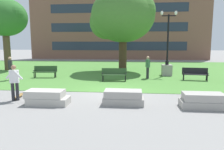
{
  "coord_description": "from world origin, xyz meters",
  "views": [
    {
      "loc": [
        1.2,
        -11.72,
        2.74
      ],
      "look_at": [
        0.19,
        -1.4,
        1.2
      ],
      "focal_mm": 35.0,
      "sensor_mm": 36.0,
      "label": 1
    }
  ],
  "objects_px": {
    "concrete_block_left": "(123,98)",
    "park_bench_far_left": "(45,71)",
    "concrete_block_center": "(47,98)",
    "park_bench_near_left": "(114,74)",
    "lamp_post_center": "(167,63)",
    "concrete_block_right": "(203,101)",
    "person_skateboarder": "(14,80)",
    "skateboard": "(19,96)",
    "person_bystander_far_lawn": "(10,67)",
    "person_bystander_near_lawn": "(148,66)",
    "park_bench_near_right": "(195,73)"
  },
  "relations": [
    {
      "from": "concrete_block_right",
      "to": "park_bench_far_left",
      "type": "distance_m",
      "value": 12.15
    },
    {
      "from": "park_bench_near_right",
      "to": "person_bystander_near_lawn",
      "type": "relative_size",
      "value": 1.08
    },
    {
      "from": "park_bench_near_left",
      "to": "park_bench_far_left",
      "type": "xyz_separation_m",
      "value": [
        -5.53,
        1.03,
        0.0
      ]
    },
    {
      "from": "concrete_block_center",
      "to": "person_bystander_far_lawn",
      "type": "relative_size",
      "value": 1.1
    },
    {
      "from": "concrete_block_right",
      "to": "person_skateboarder",
      "type": "relative_size",
      "value": 1.05
    },
    {
      "from": "person_bystander_far_lawn",
      "to": "park_bench_near_left",
      "type": "bearing_deg",
      "value": 2.9
    },
    {
      "from": "person_bystander_near_lawn",
      "to": "concrete_block_right",
      "type": "bearing_deg",
      "value": -76.12
    },
    {
      "from": "lamp_post_center",
      "to": "person_bystander_near_lawn",
      "type": "height_order",
      "value": "lamp_post_center"
    },
    {
      "from": "park_bench_near_left",
      "to": "concrete_block_center",
      "type": "bearing_deg",
      "value": -111.77
    },
    {
      "from": "lamp_post_center",
      "to": "park_bench_far_left",
      "type": "bearing_deg",
      "value": -168.39
    },
    {
      "from": "person_bystander_near_lawn",
      "to": "park_bench_near_left",
      "type": "bearing_deg",
      "value": -151.74
    },
    {
      "from": "park_bench_near_left",
      "to": "person_bystander_near_lawn",
      "type": "height_order",
      "value": "person_bystander_near_lawn"
    },
    {
      "from": "concrete_block_left",
      "to": "skateboard",
      "type": "height_order",
      "value": "concrete_block_left"
    },
    {
      "from": "concrete_block_right",
      "to": "concrete_block_left",
      "type": "bearing_deg",
      "value": 175.89
    },
    {
      "from": "concrete_block_right",
      "to": "park_bench_far_left",
      "type": "bearing_deg",
      "value": 143.97
    },
    {
      "from": "skateboard",
      "to": "concrete_block_center",
      "type": "bearing_deg",
      "value": -27.01
    },
    {
      "from": "person_bystander_far_lawn",
      "to": "concrete_block_center",
      "type": "bearing_deg",
      "value": -48.79
    },
    {
      "from": "park_bench_far_left",
      "to": "concrete_block_right",
      "type": "bearing_deg",
      "value": -36.03
    },
    {
      "from": "skateboard",
      "to": "person_bystander_far_lawn",
      "type": "xyz_separation_m",
      "value": [
        -3.2,
        4.85,
        0.9
      ]
    },
    {
      "from": "skateboard",
      "to": "concrete_block_left",
      "type": "bearing_deg",
      "value": -6.88
    },
    {
      "from": "concrete_block_left",
      "to": "person_bystander_far_lawn",
      "type": "bearing_deg",
      "value": 147.11
    },
    {
      "from": "person_skateboarder",
      "to": "lamp_post_center",
      "type": "relative_size",
      "value": 0.32
    },
    {
      "from": "lamp_post_center",
      "to": "person_skateboarder",
      "type": "bearing_deg",
      "value": -133.8
    },
    {
      "from": "person_skateboarder",
      "to": "park_bench_far_left",
      "type": "bearing_deg",
      "value": 100.88
    },
    {
      "from": "concrete_block_left",
      "to": "park_bench_far_left",
      "type": "distance_m",
      "value": 9.46
    },
    {
      "from": "park_bench_far_left",
      "to": "park_bench_near_right",
      "type": "bearing_deg",
      "value": -0.9
    },
    {
      "from": "concrete_block_center",
      "to": "concrete_block_left",
      "type": "bearing_deg",
      "value": 5.43
    },
    {
      "from": "skateboard",
      "to": "person_bystander_far_lawn",
      "type": "height_order",
      "value": "person_bystander_far_lawn"
    },
    {
      "from": "skateboard",
      "to": "person_bystander_near_lawn",
      "type": "xyz_separation_m",
      "value": [
        6.81,
        6.55,
        0.9
      ]
    },
    {
      "from": "concrete_block_center",
      "to": "skateboard",
      "type": "bearing_deg",
      "value": 152.99
    },
    {
      "from": "lamp_post_center",
      "to": "person_bystander_near_lawn",
      "type": "xyz_separation_m",
      "value": [
        -1.69,
        -1.7,
        -0.11
      ]
    },
    {
      "from": "person_skateboarder",
      "to": "concrete_block_center",
      "type": "bearing_deg",
      "value": -15.17
    },
    {
      "from": "concrete_block_left",
      "to": "park_bench_near_right",
      "type": "distance_m",
      "value": 8.33
    },
    {
      "from": "person_skateboarder",
      "to": "park_bench_far_left",
      "type": "height_order",
      "value": "person_skateboarder"
    },
    {
      "from": "concrete_block_left",
      "to": "lamp_post_center",
      "type": "distance_m",
      "value": 9.48
    },
    {
      "from": "person_bystander_near_lawn",
      "to": "lamp_post_center",
      "type": "bearing_deg",
      "value": 45.27
    },
    {
      "from": "park_bench_far_left",
      "to": "lamp_post_center",
      "type": "xyz_separation_m",
      "value": [
        9.67,
        1.99,
        0.56
      ]
    },
    {
      "from": "concrete_block_center",
      "to": "concrete_block_right",
      "type": "relative_size",
      "value": 1.05
    },
    {
      "from": "person_skateboarder",
      "to": "skateboard",
      "type": "relative_size",
      "value": 1.65
    },
    {
      "from": "lamp_post_center",
      "to": "park_bench_near_left",
      "type": "bearing_deg",
      "value": -143.87
    },
    {
      "from": "concrete_block_left",
      "to": "person_skateboarder",
      "type": "relative_size",
      "value": 1.05
    },
    {
      "from": "park_bench_near_right",
      "to": "park_bench_far_left",
      "type": "xyz_separation_m",
      "value": [
        -11.37,
        0.18,
        0.0
      ]
    },
    {
      "from": "park_bench_far_left",
      "to": "person_bystander_near_lawn",
      "type": "distance_m",
      "value": 8.0
    },
    {
      "from": "park_bench_near_right",
      "to": "person_bystander_far_lawn",
      "type": "relative_size",
      "value": 1.08
    },
    {
      "from": "park_bench_near_left",
      "to": "person_bystander_near_lawn",
      "type": "distance_m",
      "value": 2.82
    },
    {
      "from": "concrete_block_right",
      "to": "park_bench_near_left",
      "type": "distance_m",
      "value": 7.47
    },
    {
      "from": "park_bench_near_left",
      "to": "lamp_post_center",
      "type": "distance_m",
      "value": 5.15
    },
    {
      "from": "park_bench_near_right",
      "to": "person_skateboarder",
      "type": "bearing_deg",
      "value": -146.9
    },
    {
      "from": "concrete_block_right",
      "to": "person_skateboarder",
      "type": "xyz_separation_m",
      "value": [
        -8.52,
        0.4,
        0.66
      ]
    },
    {
      "from": "park_bench_near_left",
      "to": "park_bench_far_left",
      "type": "bearing_deg",
      "value": 169.43
    }
  ]
}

